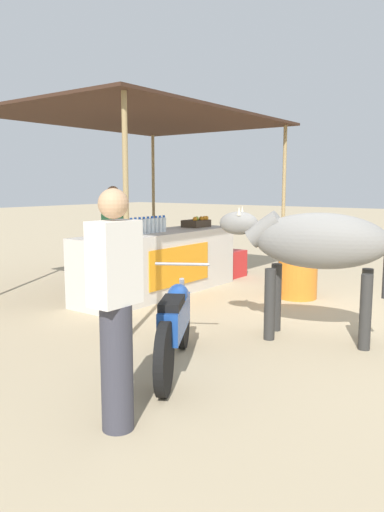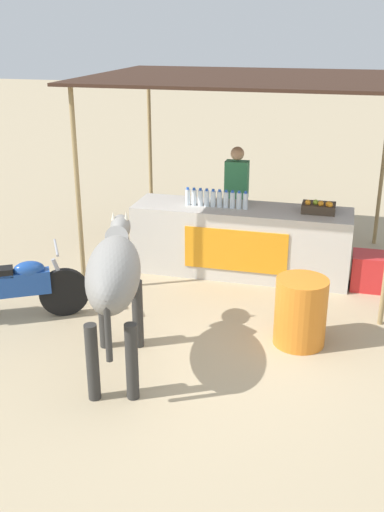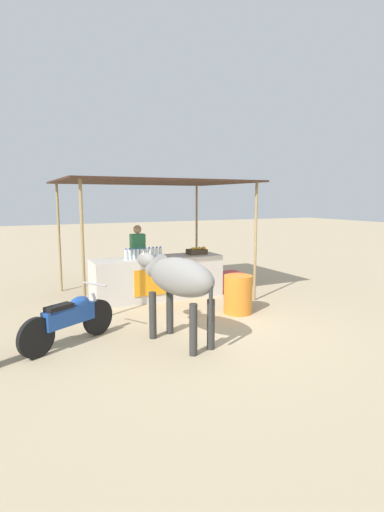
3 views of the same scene
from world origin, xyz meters
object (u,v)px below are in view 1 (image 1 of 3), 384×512
Objects in this scene: motorcycle_parked at (175,322)px; cooler_box at (228,264)px; cow at (314,245)px; passerby_on_street at (116,309)px; vendor_behind_counter at (114,237)px; fruit_crate at (197,223)px; water_barrel at (298,272)px; stall_counter at (159,263)px.

cooler_box is at bearing 26.23° from motorcycle_parked.
passerby_on_street reaches higher than cow.
vendor_behind_counter is at bearing 54.00° from motorcycle_parked.
water_barrel is at bearing -91.19° from fruit_crate.
vendor_behind_counter is at bearing 45.39° from passerby_on_street.
fruit_crate is 0.27× the size of vendor_behind_counter.
passerby_on_street reaches higher than motorcycle_parked.
vendor_behind_counter is 2.90m from water_barrel.
fruit_crate is at bearing 2.43° from stall_counter.
water_barrel is 0.42× the size of cow.
vendor_behind_counter is at bearing 81.24° from cow.
fruit_crate is 0.24× the size of cow.
stall_counter is 3.16m from motorcycle_parked.
fruit_crate is 1.99m from water_barrel.
water_barrel is 0.48× the size of motorcycle_parked.
passerby_on_street is (-5.31, -2.46, 0.61)m from cooler_box.
cow reaches higher than motorcycle_parked.
vendor_behind_counter is 2.30m from cooler_box.
fruit_crate is 5.21m from passerby_on_street.
stall_counter reaches higher than cooler_box.
passerby_on_street is (-4.51, -2.60, -0.18)m from fruit_crate.
stall_counter is 3.90× the size of water_barrel.
water_barrel is (-0.84, -1.74, 0.14)m from cooler_box.
passerby_on_street is (-1.16, -0.41, 0.42)m from motorcycle_parked.
cow is (-1.76, -0.97, 0.65)m from water_barrel.
stall_counter is at bearing -73.99° from vendor_behind_counter.
vendor_behind_counter reaches higher than cow.
vendor_behind_counter is 1.00× the size of passerby_on_street.
passerby_on_street is at bearing -155.16° from cooler_box.
vendor_behind_counter is 1.04× the size of motorcycle_parked.
motorcycle_parked is (-2.10, -2.89, -0.42)m from vendor_behind_counter.
motorcycle_parked is at bearing 156.95° from cow.
cooler_box is at bearing -3.04° from stall_counter.
water_barrel is 4.55m from passerby_on_street.
motorcycle_parked is at bearing -153.77° from cooler_box.
motorcycle_parked is (-3.35, -2.19, -0.60)m from fruit_crate.
passerby_on_street is (-4.47, -0.72, 0.46)m from water_barrel.
stall_counter is 1.17m from fruit_crate.
stall_counter is 4.33m from passerby_on_street.
stall_counter is 2.09m from water_barrel.
water_barrel reaches higher than cooler_box.
cow reaches higher than cooler_box.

